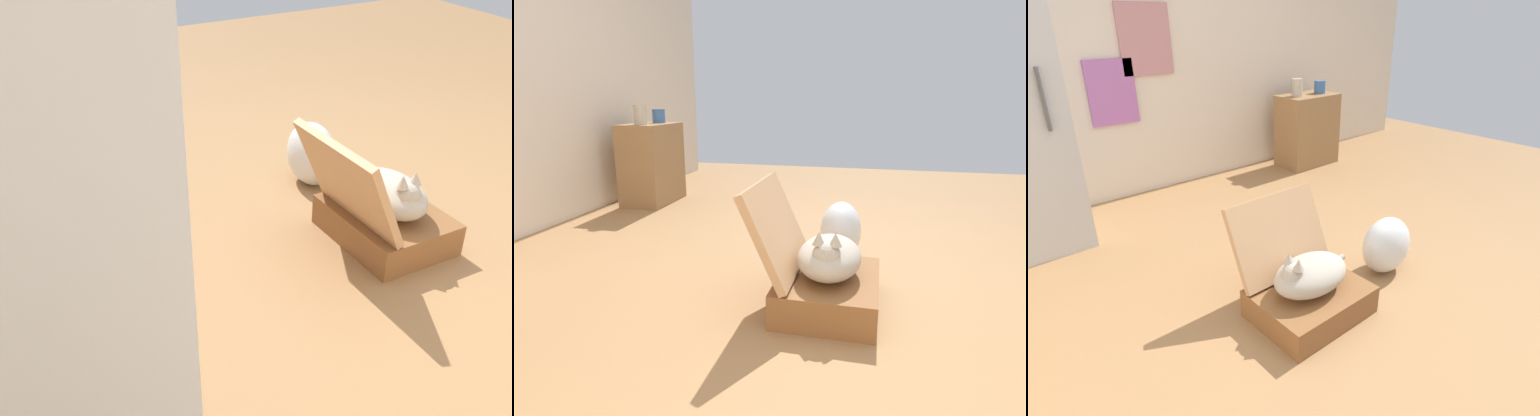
% 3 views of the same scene
% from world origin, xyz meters
% --- Properties ---
extents(ground_plane, '(7.68, 7.68, 0.00)m').
position_xyz_m(ground_plane, '(0.00, 0.00, 0.00)').
color(ground_plane, '#9E7247').
rests_on(ground_plane, ground).
extents(suitcase_base, '(0.56, 0.44, 0.15)m').
position_xyz_m(suitcase_base, '(-0.29, 0.05, 0.08)').
color(suitcase_base, brown).
rests_on(suitcase_base, ground).
extents(suitcase_lid, '(0.56, 0.22, 0.42)m').
position_xyz_m(suitcase_lid, '(-0.29, 0.29, 0.36)').
color(suitcase_lid, tan).
rests_on(suitcase_lid, suitcase_base).
extents(cat, '(0.50, 0.28, 0.24)m').
position_xyz_m(cat, '(-0.30, 0.05, 0.25)').
color(cat, '#B2A899').
rests_on(cat, suitcase_base).
extents(plastic_bag_white, '(0.34, 0.24, 0.34)m').
position_xyz_m(plastic_bag_white, '(0.34, 0.06, 0.17)').
color(plastic_bag_white, silver).
rests_on(plastic_bag_white, ground).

